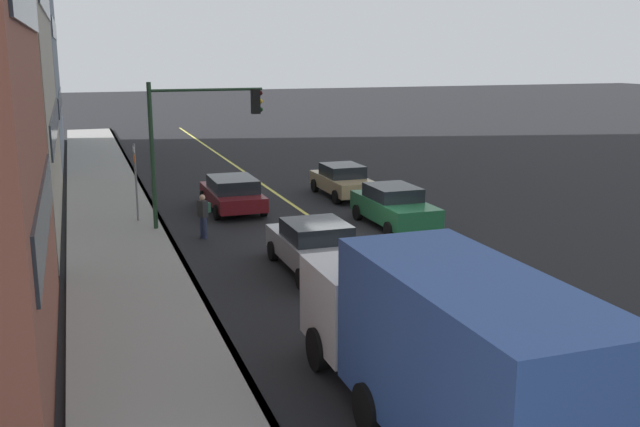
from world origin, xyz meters
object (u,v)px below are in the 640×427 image
at_px(pedestrian_with_backpack, 204,213).
at_px(traffic_light_mast, 197,129).
at_px(car_tan, 343,180).
at_px(truck_blue, 443,347).
at_px(car_silver, 316,246).
at_px(car_green, 394,206).
at_px(street_sign_post, 136,178).
at_px(car_maroon, 232,193).

bearing_deg(pedestrian_with_backpack, traffic_light_mast, -4.64).
xyz_separation_m(car_tan, truck_blue, (-19.89, 5.83, 0.91)).
height_order(car_silver, car_green, car_green).
xyz_separation_m(car_green, truck_blue, (-13.90, 5.58, 0.86)).
xyz_separation_m(car_silver, car_tan, (10.24, -4.76, -0.02)).
distance_m(pedestrian_with_backpack, traffic_light_mast, 3.15).
xyz_separation_m(truck_blue, traffic_light_mast, (15.94, 1.31, 2.06)).
bearing_deg(truck_blue, traffic_light_mast, 4.69).
relative_size(car_tan, car_green, 0.97).
height_order(truck_blue, pedestrian_with_backpack, truck_blue).
xyz_separation_m(car_green, pedestrian_with_backpack, (0.62, 7.01, 0.12)).
height_order(car_silver, pedestrian_with_backpack, pedestrian_with_backpack).
relative_size(car_silver, car_green, 1.02).
height_order(car_silver, traffic_light_mast, traffic_light_mast).
bearing_deg(pedestrian_with_backpack, car_silver, -152.89).
height_order(traffic_light_mast, street_sign_post, traffic_light_mast).
height_order(car_tan, street_sign_post, street_sign_post).
distance_m(car_green, truck_blue, 15.01).
relative_size(car_tan, traffic_light_mast, 0.80).
height_order(car_maroon, car_green, car_green).
distance_m(pedestrian_with_backpack, street_sign_post, 3.63).
distance_m(car_maroon, street_sign_post, 4.24).
bearing_deg(pedestrian_with_backpack, truck_blue, -174.40).
bearing_deg(truck_blue, pedestrian_with_backpack, 5.60).
height_order(car_green, street_sign_post, street_sign_post).
bearing_deg(traffic_light_mast, truck_blue, -175.31).
xyz_separation_m(car_silver, pedestrian_with_backpack, (4.87, 2.50, 0.14)).
bearing_deg(car_green, traffic_light_mast, 73.52).
bearing_deg(car_silver, pedestrian_with_backpack, 27.11).
xyz_separation_m(traffic_light_mast, street_sign_post, (1.47, 2.12, -1.91)).
xyz_separation_m(car_maroon, truck_blue, (-18.63, 0.49, 0.91)).
xyz_separation_m(car_green, traffic_light_mast, (2.04, 6.89, 2.92)).
distance_m(car_green, traffic_light_mast, 7.76).
height_order(pedestrian_with_backpack, traffic_light_mast, traffic_light_mast).
relative_size(car_green, street_sign_post, 1.46).
bearing_deg(pedestrian_with_backpack, car_tan, -53.47).
xyz_separation_m(car_maroon, car_green, (-4.73, -5.10, 0.05)).
bearing_deg(car_maroon, car_green, -132.86).
distance_m(car_silver, car_green, 6.20).
xyz_separation_m(truck_blue, pedestrian_with_backpack, (14.52, 1.42, -0.75)).
bearing_deg(car_maroon, car_tan, -76.73).
xyz_separation_m(car_silver, car_maroon, (8.98, 0.58, -0.02)).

